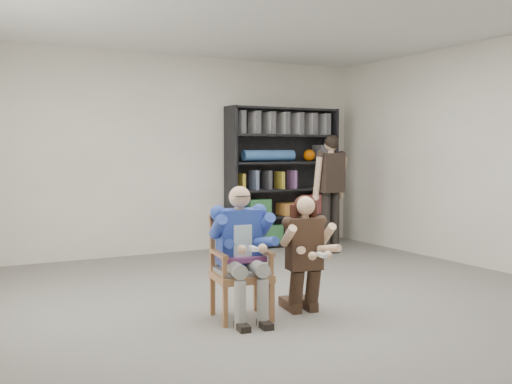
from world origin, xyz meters
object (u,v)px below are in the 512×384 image
kneeling_woman (306,255)px  seated_man (241,252)px  standing_man (331,195)px  armchair (241,268)px  bookshelf (283,177)px

kneeling_woman → seated_man: bearing=176.9°
standing_man → kneeling_woman: bearing=-135.9°
armchair → seated_man: (0.00, 0.00, 0.13)m
seated_man → standing_man: 3.50m
seated_man → kneeling_woman: size_ratio=1.09×
seated_man → bookshelf: (2.36, 3.27, 0.47)m
armchair → bookshelf: bookshelf is taller
bookshelf → kneeling_woman: bearing=-117.7°
kneeling_woman → armchair: bearing=176.9°
armchair → standing_man: size_ratio=0.54×
armchair → standing_man: (2.59, 2.34, 0.39)m
kneeling_woman → standing_man: (2.01, 2.46, 0.30)m
standing_man → bookshelf: bearing=97.1°
bookshelf → standing_man: bearing=-76.3°
kneeling_woman → standing_man: standing_man is taller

